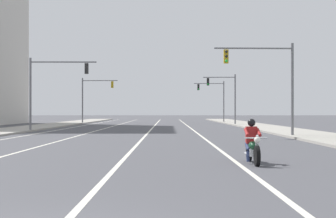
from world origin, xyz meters
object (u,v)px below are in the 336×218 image
at_px(motorcycle_with_rider, 252,146).
at_px(traffic_signal_mid_right, 226,92).
at_px(traffic_signal_mid_left, 92,94).
at_px(traffic_signal_far_right, 215,95).
at_px(traffic_signal_near_right, 269,75).
at_px(traffic_signal_near_left, 50,82).

distance_m(motorcycle_with_rider, traffic_signal_mid_right, 44.79).
height_order(traffic_signal_mid_left, traffic_signal_far_right, same).
relative_size(traffic_signal_near_right, traffic_signal_far_right, 1.00).
bearing_deg(traffic_signal_near_left, traffic_signal_mid_left, 90.60).
distance_m(motorcycle_with_rider, traffic_signal_mid_left, 52.86).
bearing_deg(motorcycle_with_rider, traffic_signal_near_right, 76.60).
relative_size(traffic_signal_near_left, traffic_signal_mid_right, 1.00).
bearing_deg(motorcycle_with_rider, traffic_signal_near_left, 116.32).
distance_m(traffic_signal_mid_left, traffic_signal_far_right, 18.66).
xyz_separation_m(traffic_signal_mid_right, traffic_signal_mid_left, (-17.30, 6.68, 0.06)).
xyz_separation_m(motorcycle_with_rider, traffic_signal_far_right, (4.31, 58.19, 3.49)).
bearing_deg(motorcycle_with_rider, traffic_signal_mid_left, 104.23).
relative_size(traffic_signal_near_left, traffic_signal_mid_left, 1.00).
height_order(motorcycle_with_rider, traffic_signal_mid_right, traffic_signal_mid_right).
height_order(traffic_signal_near_left, traffic_signal_mid_left, same).
distance_m(traffic_signal_mid_right, traffic_signal_mid_left, 18.54).
bearing_deg(traffic_signal_mid_right, traffic_signal_near_left, -132.20).
distance_m(traffic_signal_near_right, traffic_signal_mid_left, 38.49).
xyz_separation_m(motorcycle_with_rider, traffic_signal_mid_right, (4.33, 44.44, 3.45)).
bearing_deg(traffic_signal_far_right, traffic_signal_near_left, -117.60).
height_order(traffic_signal_near_right, traffic_signal_mid_right, same).
xyz_separation_m(traffic_signal_near_right, traffic_signal_far_right, (0.37, 41.65, -0.04)).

